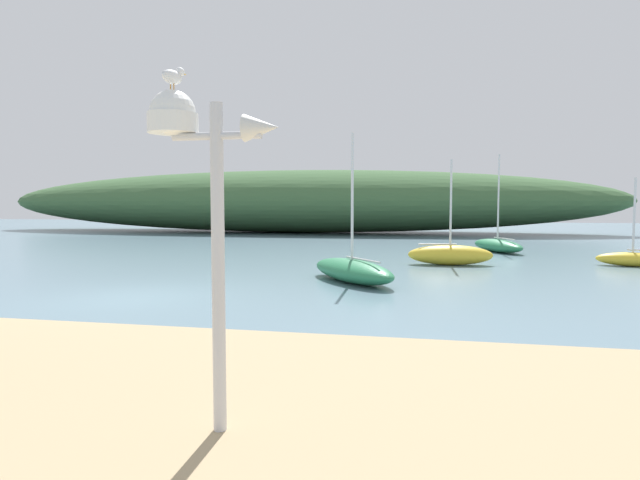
# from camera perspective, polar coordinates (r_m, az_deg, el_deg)

# --- Properties ---
(ground_plane) EXTENTS (120.00, 120.00, 0.00)m
(ground_plane) POSITION_cam_1_polar(r_m,az_deg,el_deg) (13.95, -18.82, -5.79)
(ground_plane) COLOR slate
(distant_hill) EXTENTS (51.60, 11.03, 5.05)m
(distant_hill) POSITION_cam_1_polar(r_m,az_deg,el_deg) (44.35, -2.89, 4.12)
(distant_hill) COLOR #3D6038
(distant_hill) RESTS_ON ground
(mast_structure) EXTENTS (1.22, 0.45, 3.10)m
(mast_structure) POSITION_cam_1_polar(r_m,az_deg,el_deg) (5.02, -13.19, 8.66)
(mast_structure) COLOR silver
(mast_structure) RESTS_ON beach_sand
(seagull_on_radar) EXTENTS (0.17, 0.31, 0.22)m
(seagull_on_radar) POSITION_cam_1_polar(r_m,az_deg,el_deg) (5.23, -15.29, 16.43)
(seagull_on_radar) COLOR orange
(seagull_on_radar) RESTS_ON mast_structure
(sailboat_east_reach) EXTENTS (3.17, 1.16, 3.94)m
(sailboat_east_reach) POSITION_cam_1_polar(r_m,az_deg,el_deg) (20.76, 13.62, -1.51)
(sailboat_east_reach) COLOR gold
(sailboat_east_reach) RESTS_ON ground
(sailboat_far_right) EXTENTS (2.61, 4.22, 4.66)m
(sailboat_far_right) POSITION_cam_1_polar(r_m,az_deg,el_deg) (27.11, 18.29, -0.52)
(sailboat_far_right) COLOR #287A4C
(sailboat_far_right) RESTS_ON ground
(sailboat_outer_mooring) EXTENTS (2.55, 1.29, 3.25)m
(sailboat_outer_mooring) POSITION_cam_1_polar(r_m,az_deg,el_deg) (22.82, 30.22, -1.71)
(sailboat_outer_mooring) COLOR gold
(sailboat_outer_mooring) RESTS_ON ground
(sailboat_by_sandbar) EXTENTS (3.48, 4.02, 4.35)m
(sailboat_by_sandbar) POSITION_cam_1_polar(r_m,az_deg,el_deg) (15.82, 3.41, -3.21)
(sailboat_by_sandbar) COLOR #287A4C
(sailboat_by_sandbar) RESTS_ON ground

